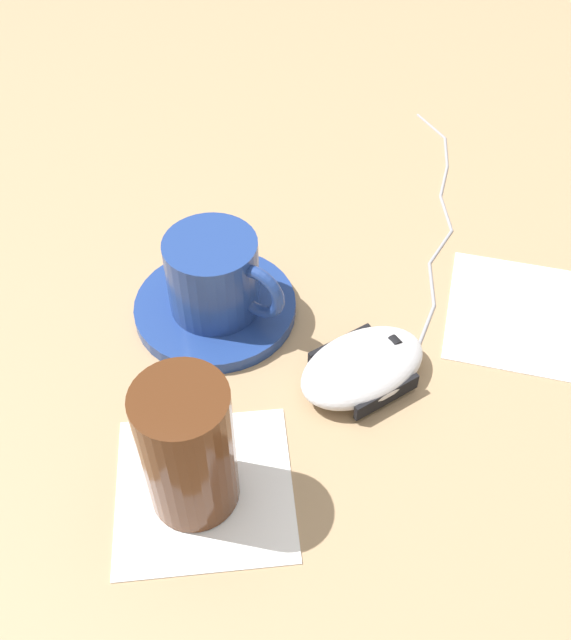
{
  "coord_description": "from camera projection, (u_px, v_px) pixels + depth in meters",
  "views": [
    {
      "loc": [
        -0.32,
        -0.03,
        0.45
      ],
      "look_at": [
        0.06,
        0.05,
        0.03
      ],
      "focal_mm": 40.0,
      "sensor_mm": 36.0,
      "label": 1
    }
  ],
  "objects": [
    {
      "name": "ground_plane",
      "position": [
        333.0,
        411.0,
        0.55
      ],
      "size": [
        3.0,
        3.0,
        0.0
      ],
      "primitive_type": "plane",
      "color": "#9E7F5B"
    },
    {
      "name": "saucer",
      "position": [
        216.0,
        307.0,
        0.61
      ],
      "size": [
        0.14,
        0.14,
        0.01
      ],
      "primitive_type": "cylinder",
      "color": "navy",
      "rests_on": "ground"
    },
    {
      "name": "coffee_cup",
      "position": [
        215.0,
        276.0,
        0.58
      ],
      "size": [
        0.08,
        0.1,
        0.07
      ],
      "color": "navy",
      "rests_on": "saucer"
    },
    {
      "name": "computer_mouse",
      "position": [
        363.0,
        367.0,
        0.56
      ],
      "size": [
        0.12,
        0.12,
        0.03
      ],
      "color": "silver",
      "rests_on": "ground"
    },
    {
      "name": "mouse_cable",
      "position": [
        438.0,
        211.0,
        0.71
      ],
      "size": [
        0.36,
        0.05,
        0.0
      ],
      "color": "gray",
      "rests_on": "ground"
    },
    {
      "name": "napkin_under_glass",
      "position": [
        205.0,
        488.0,
        0.5
      ],
      "size": [
        0.16,
        0.16,
        0.0
      ],
      "primitive_type": "cube",
      "rotation": [
        0.0,
        0.0,
        0.32
      ],
      "color": "white",
      "rests_on": "ground"
    },
    {
      "name": "drinking_glass",
      "position": [
        188.0,
        449.0,
        0.46
      ],
      "size": [
        0.06,
        0.06,
        0.11
      ],
      "primitive_type": "cylinder",
      "color": "#4C2814",
      "rests_on": "napkin_under_glass"
    },
    {
      "name": "napkin_spare",
      "position": [
        526.0,
        315.0,
        0.61
      ],
      "size": [
        0.14,
        0.14,
        0.0
      ],
      "primitive_type": "cube",
      "rotation": [
        0.0,
        0.0,
        -0.03
      ],
      "color": "white",
      "rests_on": "ground"
    }
  ]
}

